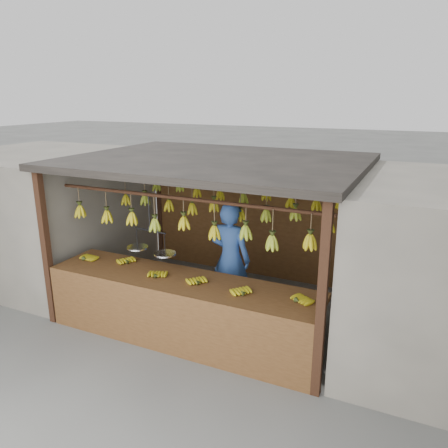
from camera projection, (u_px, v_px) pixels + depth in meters
The scene contains 8 objects.
ground at pixel (216, 305), 7.12m from camera, with size 80.00×80.00×0.00m, color #5B5B57.
stall at pixel (225, 183), 6.85m from camera, with size 4.30×3.30×2.40m.
neighbor_left at pixel (45, 213), 8.26m from camera, with size 3.00×3.00×2.30m, color slate.
counter at pixel (176, 296), 5.84m from camera, with size 3.87×0.88×0.96m.
hanging_bananas at pixel (216, 209), 6.67m from camera, with size 3.64×2.24×0.39m.
balance_scale at pixel (151, 248), 6.12m from camera, with size 0.80×0.35×0.82m.
vendor at pixel (230, 259), 6.67m from camera, with size 0.65×0.43×1.78m, color #3359A5.
bag_bundles at pixel (357, 240), 7.23m from camera, with size 0.08×0.26×1.22m.
Camera 1 is at (2.85, -5.79, 3.30)m, focal length 35.00 mm.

